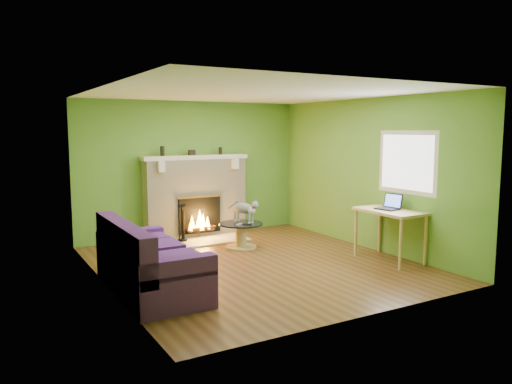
% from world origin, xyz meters
% --- Properties ---
extents(floor, '(5.00, 5.00, 0.00)m').
position_xyz_m(floor, '(0.00, 0.00, 0.00)').
color(floor, '#512D17').
rests_on(floor, ground).
extents(ceiling, '(5.00, 5.00, 0.00)m').
position_xyz_m(ceiling, '(0.00, 0.00, 2.60)').
color(ceiling, white).
rests_on(ceiling, wall_back).
extents(wall_back, '(5.00, 0.00, 5.00)m').
position_xyz_m(wall_back, '(0.00, 2.50, 1.30)').
color(wall_back, '#53882C').
rests_on(wall_back, floor).
extents(wall_front, '(5.00, 0.00, 5.00)m').
position_xyz_m(wall_front, '(0.00, -2.50, 1.30)').
color(wall_front, '#53882C').
rests_on(wall_front, floor).
extents(wall_left, '(0.00, 5.00, 5.00)m').
position_xyz_m(wall_left, '(-2.25, 0.00, 1.30)').
color(wall_left, '#53882C').
rests_on(wall_left, floor).
extents(wall_right, '(0.00, 5.00, 5.00)m').
position_xyz_m(wall_right, '(2.25, 0.00, 1.30)').
color(wall_right, '#53882C').
rests_on(wall_right, floor).
extents(window_frame, '(0.00, 1.20, 1.20)m').
position_xyz_m(window_frame, '(2.24, -0.90, 1.55)').
color(window_frame, silver).
rests_on(window_frame, wall_right).
extents(window_pane, '(0.00, 1.06, 1.06)m').
position_xyz_m(window_pane, '(2.23, -0.90, 1.55)').
color(window_pane, white).
rests_on(window_pane, wall_right).
extents(fireplace, '(2.10, 0.46, 1.58)m').
position_xyz_m(fireplace, '(0.00, 2.32, 0.77)').
color(fireplace, beige).
rests_on(fireplace, floor).
extents(hearth, '(1.50, 0.75, 0.03)m').
position_xyz_m(hearth, '(0.00, 1.80, 0.01)').
color(hearth, beige).
rests_on(hearth, floor).
extents(mantel, '(2.10, 0.28, 0.08)m').
position_xyz_m(mantel, '(0.00, 2.30, 1.54)').
color(mantel, silver).
rests_on(mantel, fireplace).
extents(sofa, '(0.92, 2.05, 0.92)m').
position_xyz_m(sofa, '(-1.86, -0.45, 0.36)').
color(sofa, '#411960').
rests_on(sofa, floor).
extents(coffee_table, '(0.77, 0.77, 0.44)m').
position_xyz_m(coffee_table, '(0.31, 1.06, 0.25)').
color(coffee_table, tan).
rests_on(coffee_table, floor).
extents(desk, '(0.63, 1.09, 0.81)m').
position_xyz_m(desk, '(1.95, -0.86, 0.71)').
color(desk, tan).
rests_on(desk, floor).
extents(cat, '(0.46, 0.70, 0.41)m').
position_xyz_m(cat, '(0.39, 1.11, 0.64)').
color(cat, slate).
rests_on(cat, coffee_table).
extents(remote_silver, '(0.17, 0.13, 0.02)m').
position_xyz_m(remote_silver, '(0.21, 0.94, 0.45)').
color(remote_silver, gray).
rests_on(remote_silver, coffee_table).
extents(remote_black, '(0.16, 0.10, 0.02)m').
position_xyz_m(remote_black, '(0.33, 0.88, 0.45)').
color(remote_black, black).
rests_on(remote_black, coffee_table).
extents(laptop, '(0.34, 0.37, 0.25)m').
position_xyz_m(laptop, '(1.93, -0.81, 0.93)').
color(laptop, black).
rests_on(laptop, desk).
extents(fire_tools, '(0.18, 0.18, 0.68)m').
position_xyz_m(fire_tools, '(-0.43, 1.95, 0.37)').
color(fire_tools, black).
rests_on(fire_tools, hearth).
extents(mantel_vase_left, '(0.08, 0.08, 0.18)m').
position_xyz_m(mantel_vase_left, '(-0.65, 2.33, 1.67)').
color(mantel_vase_left, black).
rests_on(mantel_vase_left, mantel).
extents(mantel_vase_right, '(0.07, 0.07, 0.14)m').
position_xyz_m(mantel_vase_right, '(0.54, 2.33, 1.65)').
color(mantel_vase_right, black).
rests_on(mantel_vase_right, mantel).
extents(mantel_box, '(0.12, 0.08, 0.10)m').
position_xyz_m(mantel_box, '(-0.06, 2.33, 1.63)').
color(mantel_box, black).
rests_on(mantel_box, mantel).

